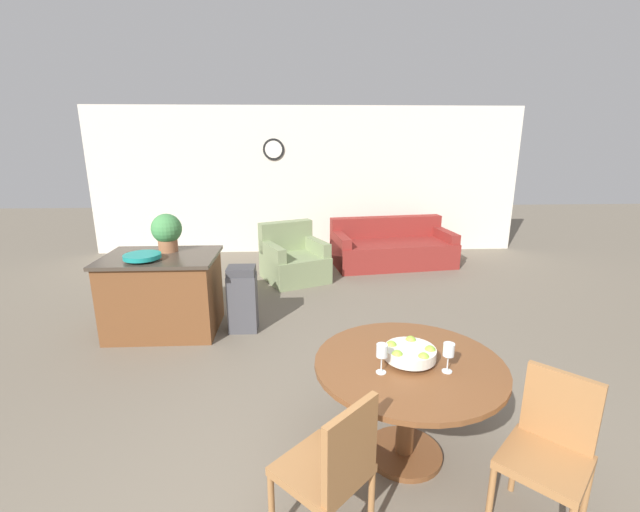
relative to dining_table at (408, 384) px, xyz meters
The scene contains 13 objects.
wall_back 5.72m from the dining_table, 95.69° to the left, with size 8.00×0.09×2.70m.
dining_table is the anchor object (origin of this frame).
dining_chair_near_left 0.86m from the dining_table, 130.41° to the right, with size 0.59×0.59×0.90m.
dining_chair_near_right 0.86m from the dining_table, 40.41° to the right, with size 0.59×0.59×0.90m.
fruit_bowl 0.23m from the dining_table, 92.31° to the right, with size 0.33×0.33×0.12m.
wine_glass_left 0.39m from the dining_table, 150.20° to the right, with size 0.07×0.07×0.19m.
wine_glass_right 0.39m from the dining_table, 32.20° to the right, with size 0.07×0.07×0.19m.
kitchen_island 3.09m from the dining_table, 136.59° to the left, with size 1.22×0.87×0.89m.
teal_bowl 3.07m from the dining_table, 140.72° to the left, with size 0.38×0.38×0.07m.
potted_plant 3.24m from the dining_table, 133.65° to the left, with size 0.34×0.34×0.43m.
trash_bin 2.51m from the dining_table, 123.05° to the left, with size 0.32×0.27×0.76m.
couch 4.76m from the dining_table, 79.19° to the left, with size 2.14×1.26×0.78m.
armchair 4.00m from the dining_table, 101.73° to the left, with size 1.14×1.15×0.86m.
Camera 1 is at (-0.14, -1.73, 2.14)m, focal length 24.00 mm.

